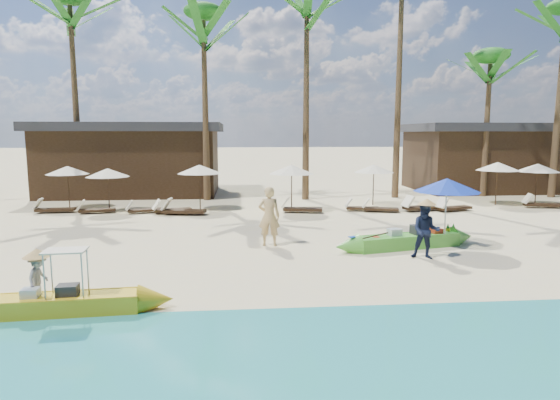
{
  "coord_description": "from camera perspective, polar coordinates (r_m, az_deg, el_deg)",
  "views": [
    {
      "loc": [
        -1.55,
        -11.86,
        3.64
      ],
      "look_at": [
        -0.34,
        2.0,
        1.67
      ],
      "focal_mm": 30.0,
      "sensor_mm": 36.0,
      "label": 1
    }
  ],
  "objects": [
    {
      "name": "lounger_5_left",
      "position": [
        21.7,
        -11.92,
        -1.2
      ],
      "size": [
        2.05,
        0.9,
        0.67
      ],
      "rotation": [
        0.0,
        0.0,
        -0.15
      ],
      "color": "#332014",
      "rests_on": "ground"
    },
    {
      "name": "lounger_7_left",
      "position": [
        22.51,
        11.92,
        -0.96
      ],
      "size": [
        1.75,
        0.93,
        0.57
      ],
      "rotation": [
        0.0,
        0.0,
        -0.26
      ],
      "color": "#332014",
      "rests_on": "ground"
    },
    {
      "name": "tourist",
      "position": [
        15.29,
        -1.34,
        -1.98
      ],
      "size": [
        0.78,
        0.58,
        1.96
      ],
      "primitive_type": "imported",
      "rotation": [
        0.0,
        0.0,
        2.98
      ],
      "color": "tan",
      "rests_on": "ground"
    },
    {
      "name": "green_canoe",
      "position": [
        15.67,
        15.23,
        -4.77
      ],
      "size": [
        5.58,
        1.66,
        0.72
      ],
      "rotation": [
        0.0,
        0.0,
        0.23
      ],
      "color": "#52B838",
      "rests_on": "ground"
    },
    {
      "name": "palm_6",
      "position": [
        30.24,
        24.2,
        13.82
      ],
      "size": [
        2.08,
        2.08,
        8.51
      ],
      "color": "brown",
      "rests_on": "ground"
    },
    {
      "name": "resort_parasol_4",
      "position": [
        23.3,
        -20.27,
        3.14
      ],
      "size": [
        2.0,
        2.0,
        2.06
      ],
      "color": "#332014",
      "rests_on": "ground"
    },
    {
      "name": "lounger_4_right",
      "position": [
        22.23,
        -13.25,
        -1.08
      ],
      "size": [
        1.85,
        1.04,
        0.6
      ],
      "rotation": [
        0.0,
        0.0,
        0.3
      ],
      "color": "#332014",
      "rests_on": "ground"
    },
    {
      "name": "lounger_6_right",
      "position": [
        22.65,
        9.74,
        -0.86
      ],
      "size": [
        1.67,
        0.7,
        0.55
      ],
      "rotation": [
        0.0,
        0.0,
        -0.13
      ],
      "color": "#332014",
      "rests_on": "ground"
    },
    {
      "name": "resort_parasol_9",
      "position": [
        27.35,
        28.9,
        3.46
      ],
      "size": [
        2.08,
        2.08,
        2.14
      ],
      "color": "#332014",
      "rests_on": "ground"
    },
    {
      "name": "palm_4",
      "position": [
        26.78,
        3.28,
        20.55
      ],
      "size": [
        2.08,
        2.08,
        11.7
      ],
      "color": "brown",
      "rests_on": "ground"
    },
    {
      "name": "resort_parasol_6",
      "position": [
        22.0,
        1.43,
        3.75
      ],
      "size": [
        2.15,
        2.15,
        2.22
      ],
      "color": "#332014",
      "rests_on": "ground"
    },
    {
      "name": "pavilion_east",
      "position": [
        33.26,
        22.98,
        4.91
      ],
      "size": [
        8.8,
        6.6,
        4.3
      ],
      "color": "#332014",
      "rests_on": "ground"
    },
    {
      "name": "resort_parasol_7",
      "position": [
        24.48,
        11.37,
        3.78
      ],
      "size": [
        2.04,
        2.04,
        2.1
      ],
      "color": "#332014",
      "rests_on": "ground"
    },
    {
      "name": "resort_parasol_8",
      "position": [
        26.5,
        25.01,
        3.74
      ],
      "size": [
        2.15,
        2.15,
        2.22
      ],
      "color": "#332014",
      "rests_on": "ground"
    },
    {
      "name": "lounger_6_left",
      "position": [
        21.86,
        2.42,
        -0.98
      ],
      "size": [
        1.99,
        0.97,
        0.65
      ],
      "rotation": [
        0.0,
        0.0,
        -0.21
      ],
      "color": "#332014",
      "rests_on": "ground"
    },
    {
      "name": "pavilion_west",
      "position": [
        30.1,
        -17.42,
        4.91
      ],
      "size": [
        10.8,
        6.6,
        4.3
      ],
      "color": "#332014",
      "rests_on": "ground"
    },
    {
      "name": "lounger_3_right",
      "position": [
        23.27,
        -21.69,
        -1.06
      ],
      "size": [
        1.75,
        0.81,
        0.57
      ],
      "rotation": [
        0.0,
        0.0,
        0.18
      ],
      "color": "#332014",
      "rests_on": "ground"
    },
    {
      "name": "palm_3",
      "position": [
        26.66,
        -9.28,
        18.6
      ],
      "size": [
        2.08,
        2.08,
        10.52
      ],
      "color": "brown",
      "rests_on": "ground"
    },
    {
      "name": "palm_5",
      "position": [
        28.66,
        14.6,
        22.29
      ],
      "size": [
        2.08,
        2.08,
        13.6
      ],
      "color": "brown",
      "rests_on": "ground"
    },
    {
      "name": "lounger_7_right",
      "position": [
        23.26,
        16.72,
        -0.75
      ],
      "size": [
        2.08,
        1.01,
        0.68
      ],
      "rotation": [
        0.0,
        0.0,
        0.21
      ],
      "color": "#332014",
      "rests_on": "ground"
    },
    {
      "name": "lounger_8_left",
      "position": [
        23.68,
        20.25,
        -0.8
      ],
      "size": [
        1.89,
        1.09,
        0.62
      ],
      "rotation": [
        0.0,
        0.0,
        0.32
      ],
      "color": "#332014",
      "rests_on": "ground"
    },
    {
      "name": "wet_sand_strip",
      "position": [
        7.92,
        7.3,
        -19.36
      ],
      "size": [
        240.0,
        4.5,
        0.01
      ],
      "primitive_type": "cube",
      "color": "tan",
      "rests_on": "ground"
    },
    {
      "name": "ground",
      "position": [
        12.5,
        2.38,
        -8.89
      ],
      "size": [
        240.0,
        240.0,
        0.0
      ],
      "primitive_type": "plane",
      "color": "beige",
      "rests_on": "ground"
    },
    {
      "name": "lounger_3_left",
      "position": [
        24.21,
        -26.0,
        -0.94
      ],
      "size": [
        1.83,
        0.67,
        0.61
      ],
      "rotation": [
        0.0,
        0.0,
        0.07
      ],
      "color": "#332014",
      "rests_on": "ground"
    },
    {
      "name": "blue_umbrella",
      "position": [
        15.79,
        19.67,
        1.72
      ],
      "size": [
        2.09,
        2.09,
        2.25
      ],
      "color": "#99999E",
      "rests_on": "ground"
    },
    {
      "name": "vendor_green",
      "position": [
        14.35,
        17.35,
        -3.6
      ],
      "size": [
        0.99,
        0.9,
        1.67
      ],
      "primitive_type": "imported",
      "rotation": [
        0.0,
        0.0,
        -0.39
      ],
      "color": "#131B34",
      "rests_on": "ground"
    },
    {
      "name": "resort_parasol_5",
      "position": [
        22.74,
        -9.81,
        3.72
      ],
      "size": [
        2.13,
        2.13,
        2.19
      ],
      "color": "#332014",
      "rests_on": "ground"
    },
    {
      "name": "lounger_4_left",
      "position": [
        22.61,
        -16.47,
        -1.09
      ],
      "size": [
        1.69,
        0.94,
        0.55
      ],
      "rotation": [
        0.0,
        0.0,
        0.29
      ],
      "color": "#332014",
      "rests_on": "ground"
    },
    {
      "name": "lounger_9_left",
      "position": [
        26.64,
        29.16,
        -0.39
      ],
      "size": [
        1.91,
        0.96,
        0.62
      ],
      "rotation": [
        0.0,
        0.0,
        -0.23
      ],
      "color": "#332014",
      "rests_on": "ground"
    },
    {
      "name": "vendor_yellow",
      "position": [
        11.09,
        -27.38,
        -8.37
      ],
      "size": [
        0.42,
        0.67,
        0.99
      ],
      "primitive_type": "imported",
      "rotation": [
        0.0,
        0.0,
        1.49
      ],
      "color": "gray",
      "rests_on": "ground"
    },
    {
      "name": "palm_2",
      "position": [
        28.91,
        -24.11,
        18.41
      ],
      "size": [
        2.08,
        2.08,
        11.33
      ],
      "color": "brown",
      "rests_on": "ground"
    },
    {
      "name": "yellow_canoe",
      "position": [
        10.74,
        -25.45,
        -11.33
      ],
      "size": [
        5.15,
        0.89,
        1.34
      ],
      "rotation": [
        0.0,
        0.0,
        0.07
      ],
      "color": "gold",
      "rests_on": "ground"
    },
    {
      "name": "resort_parasol_3",
      "position": [
        25.2,
        -24.49,
        3.33
      ],
      "size": [
        2.03,
        2.03,
        2.09
      ],
      "color": "#332014",
      "rests_on": "ground"
    }
  ]
}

